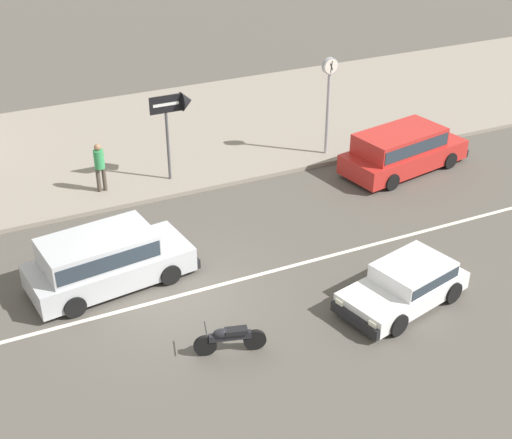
{
  "coord_description": "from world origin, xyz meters",
  "views": [
    {
      "loc": [
        -4.65,
        -15.01,
        11.39
      ],
      "look_at": [
        3.05,
        1.6,
        0.8
      ],
      "focal_mm": 50.0,
      "sensor_mm": 36.0,
      "label": 1
    }
  ],
  "objects_px": {
    "minivan_red_1": "(402,149)",
    "minivan_silver_2": "(105,258)",
    "motorcycle_0": "(229,338)",
    "arrow_signboard": "(181,107)",
    "hatchback_white_3": "(406,283)",
    "street_clock": "(329,85)",
    "pedestrian_near_clock": "(100,164)"
  },
  "relations": [
    {
      "from": "minivan_red_1",
      "to": "minivan_silver_2",
      "type": "bearing_deg",
      "value": -167.37
    },
    {
      "from": "motorcycle_0",
      "to": "arrow_signboard",
      "type": "bearing_deg",
      "value": 76.71
    },
    {
      "from": "hatchback_white_3",
      "to": "motorcycle_0",
      "type": "bearing_deg",
      "value": 179.14
    },
    {
      "from": "street_clock",
      "to": "motorcycle_0",
      "type": "bearing_deg",
      "value": -131.12
    },
    {
      "from": "hatchback_white_3",
      "to": "minivan_red_1",
      "type": "bearing_deg",
      "value": 56.07
    },
    {
      "from": "motorcycle_0",
      "to": "hatchback_white_3",
      "type": "bearing_deg",
      "value": -0.86
    },
    {
      "from": "hatchback_white_3",
      "to": "pedestrian_near_clock",
      "type": "bearing_deg",
      "value": 121.69
    },
    {
      "from": "hatchback_white_3",
      "to": "arrow_signboard",
      "type": "distance_m",
      "value": 9.88
    },
    {
      "from": "motorcycle_0",
      "to": "minivan_red_1",
      "type": "bearing_deg",
      "value": 34.7
    },
    {
      "from": "minivan_red_1",
      "to": "street_clock",
      "type": "relative_size",
      "value": 1.4
    },
    {
      "from": "minivan_red_1",
      "to": "street_clock",
      "type": "height_order",
      "value": "street_clock"
    },
    {
      "from": "minivan_red_1",
      "to": "minivan_silver_2",
      "type": "xyz_separation_m",
      "value": [
        -11.45,
        -2.57,
        -0.0
      ]
    },
    {
      "from": "minivan_red_1",
      "to": "hatchback_white_3",
      "type": "distance_m",
      "value": 8.03
    },
    {
      "from": "minivan_red_1",
      "to": "minivan_silver_2",
      "type": "height_order",
      "value": "same"
    },
    {
      "from": "street_clock",
      "to": "arrow_signboard",
      "type": "bearing_deg",
      "value": 176.02
    },
    {
      "from": "pedestrian_near_clock",
      "to": "arrow_signboard",
      "type": "bearing_deg",
      "value": -2.63
    },
    {
      "from": "minivan_red_1",
      "to": "hatchback_white_3",
      "type": "relative_size",
      "value": 1.32
    },
    {
      "from": "hatchback_white_3",
      "to": "arrow_signboard",
      "type": "xyz_separation_m",
      "value": [
        -2.87,
        9.21,
        2.15
      ]
    },
    {
      "from": "minivan_red_1",
      "to": "pedestrian_near_clock",
      "type": "bearing_deg",
      "value": 165.35
    },
    {
      "from": "street_clock",
      "to": "arrow_signboard",
      "type": "height_order",
      "value": "street_clock"
    },
    {
      "from": "minivan_red_1",
      "to": "motorcycle_0",
      "type": "xyz_separation_m",
      "value": [
        -9.51,
        -6.59,
        -0.43
      ]
    },
    {
      "from": "hatchback_white_3",
      "to": "pedestrian_near_clock",
      "type": "relative_size",
      "value": 2.25
    },
    {
      "from": "minivan_red_1",
      "to": "arrow_signboard",
      "type": "distance_m",
      "value": 8.01
    },
    {
      "from": "minivan_red_1",
      "to": "motorcycle_0",
      "type": "distance_m",
      "value": 11.58
    },
    {
      "from": "minivan_silver_2",
      "to": "street_clock",
      "type": "bearing_deg",
      "value": 26.28
    },
    {
      "from": "minivan_silver_2",
      "to": "street_clock",
      "type": "distance_m",
      "value": 10.87
    },
    {
      "from": "street_clock",
      "to": "hatchback_white_3",
      "type": "bearing_deg",
      "value": -106.48
    },
    {
      "from": "hatchback_white_3",
      "to": "street_clock",
      "type": "relative_size",
      "value": 1.06
    },
    {
      "from": "motorcycle_0",
      "to": "pedestrian_near_clock",
      "type": "height_order",
      "value": "pedestrian_near_clock"
    },
    {
      "from": "motorcycle_0",
      "to": "minivan_silver_2",
      "type": "bearing_deg",
      "value": 115.81
    },
    {
      "from": "hatchback_white_3",
      "to": "arrow_signboard",
      "type": "bearing_deg",
      "value": 107.32
    },
    {
      "from": "minivan_silver_2",
      "to": "pedestrian_near_clock",
      "type": "bearing_deg",
      "value": 77.06
    }
  ]
}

